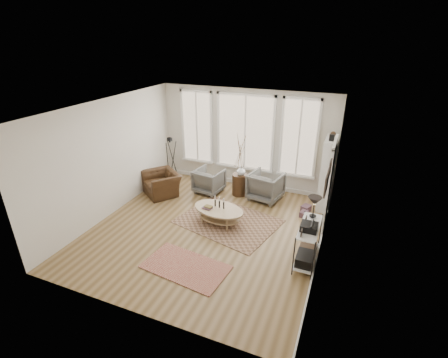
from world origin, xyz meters
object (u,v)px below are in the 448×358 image
at_px(bookcase, 327,174).
at_px(low_shelf, 308,240).
at_px(armchair_right, 266,186).
at_px(side_table, 240,167).
at_px(armchair_left, 209,181).
at_px(accent_chair, 162,183).
at_px(coffee_table, 218,212).

xyz_separation_m(bookcase, low_shelf, (-0.06, -2.52, -0.44)).
xyz_separation_m(bookcase, armchair_right, (-1.57, -0.18, -0.56)).
bearing_deg(side_table, armchair_right, 1.53).
bearing_deg(side_table, armchair_left, -169.29).
bearing_deg(side_table, accent_chair, -159.11).
bearing_deg(coffee_table, bookcase, 39.03).
relative_size(low_shelf, coffee_table, 0.93).
bearing_deg(bookcase, accent_chair, -167.33).
xyz_separation_m(low_shelf, side_table, (-2.28, 2.32, 0.33)).
bearing_deg(accent_chair, low_shelf, 16.98).
distance_m(bookcase, low_shelf, 2.56).
relative_size(armchair_left, accent_chair, 0.77).
xyz_separation_m(low_shelf, accent_chair, (-4.38, 1.52, -0.18)).
xyz_separation_m(low_shelf, armchair_left, (-3.16, 2.16, -0.16)).
bearing_deg(side_table, coffee_table, -88.38).
bearing_deg(accent_chair, armchair_left, 63.74).
relative_size(side_table, accent_chair, 1.74).
bearing_deg(low_shelf, armchair_left, 145.72).
xyz_separation_m(armchair_right, accent_chair, (-2.87, -0.82, -0.07)).
bearing_deg(armchair_right, coffee_table, 77.31).
height_order(low_shelf, accent_chair, low_shelf).
bearing_deg(low_shelf, bookcase, 88.72).
distance_m(armchair_left, accent_chair, 1.37).
bearing_deg(armchair_right, low_shelf, 133.44).
height_order(armchair_right, accent_chair, armchair_right).
height_order(bookcase, low_shelf, bookcase).
height_order(bookcase, coffee_table, bookcase).
height_order(armchair_left, armchair_right, armchair_right).
height_order(coffee_table, side_table, side_table).
xyz_separation_m(coffee_table, armchair_left, (-0.93, 1.49, 0.03)).
bearing_deg(coffee_table, side_table, 91.62).
relative_size(bookcase, armchair_left, 2.67).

